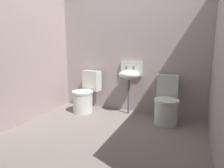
{
  "coord_description": "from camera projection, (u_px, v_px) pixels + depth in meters",
  "views": [
    {
      "loc": [
        1.14,
        -2.51,
        1.3
      ],
      "look_at": [
        0.0,
        0.3,
        0.7
      ],
      "focal_mm": 32.3,
      "sensor_mm": 36.0,
      "label": 1
    }
  ],
  "objects": [
    {
      "name": "wall_back",
      "position": [
        130.0,
        53.0,
        3.86
      ],
      "size": [
        3.25,
        0.1,
        2.28
      ],
      "primitive_type": "cube",
      "color": "#A59694",
      "rests_on": "ground"
    },
    {
      "name": "toilet_right",
      "position": [
        166.0,
        104.0,
        3.37
      ],
      "size": [
        0.45,
        0.63,
        0.78
      ],
      "rotation": [
        0.0,
        0.0,
        3.26
      ],
      "color": "silver",
      "rests_on": "ground"
    },
    {
      "name": "toilet_left",
      "position": [
        85.0,
        95.0,
        3.95
      ],
      "size": [
        0.47,
        0.64,
        0.78
      ],
      "rotation": [
        0.0,
        0.0,
        2.99
      ],
      "color": "silver",
      "rests_on": "ground"
    },
    {
      "name": "sink",
      "position": [
        129.0,
        74.0,
        3.72
      ],
      "size": [
        0.42,
        0.35,
        0.99
      ],
      "color": "#505158",
      "rests_on": "ground"
    },
    {
      "name": "ground_plane",
      "position": [
        104.0,
        137.0,
        2.97
      ],
      "size": [
        3.25,
        2.77,
        0.08
      ],
      "primitive_type": "cube",
      "color": "slate"
    },
    {
      "name": "wall_left",
      "position": [
        26.0,
        54.0,
        3.37
      ],
      "size": [
        0.1,
        2.57,
        2.28
      ],
      "primitive_type": "cube",
      "color": "#A48F8D",
      "rests_on": "ground"
    }
  ]
}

